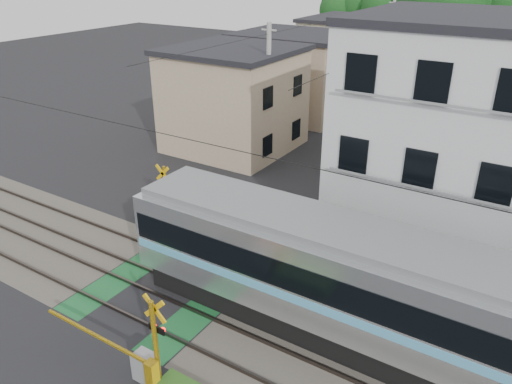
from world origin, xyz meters
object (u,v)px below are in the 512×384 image
Objects in this scene: apartment_block at (481,139)px; commuter_train at (413,304)px; crossing_signal_near at (146,363)px; crossing_signal_far at (176,215)px; pedestrian at (424,82)px.

commuter_train is at bearing -89.30° from apartment_block.
crossing_signal_near is 1.00× the size of crossing_signal_far.
commuter_train reaches higher than pedestrian.
apartment_block is (5.91, 13.15, 3.94)m from crossing_signal_near.
pedestrian is (2.37, 31.48, 0.16)m from crossing_signal_far.
commuter_train is 1.86× the size of apartment_block.
crossing_signal_near is at bearing -54.71° from crossing_signal_far.
apartment_block reaches higher than commuter_train.
apartment_block is (11.09, 5.84, 3.94)m from crossing_signal_far.
crossing_signal_far is at bearing -152.22° from apartment_block.
pedestrian is at bearing 108.77° from apartment_block.
crossing_signal_near is at bearing -141.10° from commuter_train.
commuter_train is 35.08m from pedestrian.
apartment_block is at bearing 27.78° from crossing_signal_far.
commuter_train is 7.85m from crossing_signal_near.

